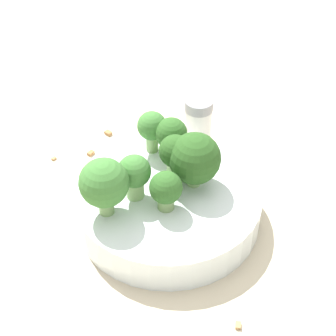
# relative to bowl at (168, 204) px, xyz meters

# --- Properties ---
(ground_plane) EXTENTS (3.00, 3.00, 0.00)m
(ground_plane) POSITION_rel_bowl_xyz_m (0.00, 0.00, -0.02)
(ground_plane) COLOR beige
(bowl) EXTENTS (0.20, 0.20, 0.04)m
(bowl) POSITION_rel_bowl_xyz_m (0.00, 0.00, 0.00)
(bowl) COLOR silver
(bowl) RESTS_ON ground_plane
(broccoli_floret_0) EXTENTS (0.03, 0.03, 0.06)m
(broccoli_floret_0) POSITION_rel_bowl_xyz_m (-0.02, -0.00, 0.05)
(broccoli_floret_0) COLOR #8EB770
(broccoli_floret_0) RESTS_ON bowl
(broccoli_floret_1) EXTENTS (0.03, 0.03, 0.04)m
(broccoli_floret_1) POSITION_rel_bowl_xyz_m (0.02, 0.01, 0.04)
(broccoli_floret_1) COLOR #7A9E5B
(broccoli_floret_1) RESTS_ON bowl
(broccoli_floret_2) EXTENTS (0.03, 0.03, 0.05)m
(broccoli_floret_2) POSITION_rel_bowl_xyz_m (-0.06, -0.04, 0.05)
(broccoli_floret_2) COLOR #84AD66
(broccoli_floret_2) RESTS_ON bowl
(broccoli_floret_3) EXTENTS (0.05, 0.05, 0.06)m
(broccoli_floret_3) POSITION_rel_bowl_xyz_m (-0.02, 0.02, 0.05)
(broccoli_floret_3) COLOR #8EB770
(broccoli_floret_3) RESTS_ON bowl
(broccoli_floret_4) EXTENTS (0.05, 0.05, 0.06)m
(broccoli_floret_4) POSITION_rel_bowl_xyz_m (0.05, -0.05, 0.06)
(broccoli_floret_4) COLOR #84AD66
(broccoli_floret_4) RESTS_ON bowl
(broccoli_floret_5) EXTENTS (0.03, 0.03, 0.05)m
(broccoli_floret_5) POSITION_rel_bowl_xyz_m (0.02, -0.03, 0.05)
(broccoli_floret_5) COLOR #8EB770
(broccoli_floret_5) RESTS_ON bowl
(broccoli_floret_6) EXTENTS (0.04, 0.04, 0.05)m
(broccoli_floret_6) POSITION_rel_bowl_xyz_m (-0.05, -0.02, 0.05)
(broccoli_floret_6) COLOR #84AD66
(broccoli_floret_6) RESTS_ON bowl
(pepper_shaker) EXTENTS (0.04, 0.04, 0.06)m
(pepper_shaker) POSITION_rel_bowl_xyz_m (-0.14, -0.01, 0.01)
(pepper_shaker) COLOR silver
(pepper_shaker) RESTS_ON ground_plane
(almond_crumb_0) EXTENTS (0.01, 0.00, 0.01)m
(almond_crumb_0) POSITION_rel_bowl_xyz_m (-0.04, -0.16, -0.02)
(almond_crumb_0) COLOR #AD7F4C
(almond_crumb_0) RESTS_ON ground_plane
(almond_crumb_1) EXTENTS (0.01, 0.01, 0.01)m
(almond_crumb_1) POSITION_rel_bowl_xyz_m (-0.11, -0.12, -0.02)
(almond_crumb_1) COLOR olive
(almond_crumb_1) RESTS_ON ground_plane
(almond_crumb_2) EXTENTS (0.01, 0.01, 0.01)m
(almond_crumb_2) POSITION_rel_bowl_xyz_m (-0.07, -0.13, -0.02)
(almond_crumb_2) COLOR olive
(almond_crumb_2) RESTS_ON ground_plane
(almond_crumb_3) EXTENTS (0.01, 0.01, 0.01)m
(almond_crumb_3) POSITION_rel_bowl_xyz_m (0.11, 0.11, -0.02)
(almond_crumb_3) COLOR #AD7F4C
(almond_crumb_3) RESTS_ON ground_plane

